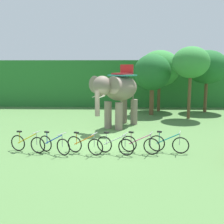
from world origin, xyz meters
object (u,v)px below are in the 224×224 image
(bike_orange, at_px, (85,145))
(bike_teal, at_px, (168,144))
(bike_yellow, at_px, (28,143))
(tree_center_left, at_px, (152,73))
(bike_white, at_px, (115,145))
(tree_far_left, at_px, (207,67))
(tree_center, at_px, (191,63))
(bike_pink, at_px, (140,144))
(tree_right, at_px, (160,69))
(elephant, at_px, (119,91))
(bike_blue, at_px, (54,144))

(bike_orange, distance_m, bike_teal, 3.55)
(bike_yellow, xyz_separation_m, bike_teal, (6.01, 0.13, 0.00))
(tree_center_left, distance_m, bike_white, 10.38)
(tree_center_left, distance_m, tree_far_left, 4.79)
(bike_orange, height_order, bike_teal, same)
(tree_center, relative_size, bike_pink, 3.12)
(tree_right, xyz_separation_m, bike_orange, (-4.73, -11.40, -3.12))
(elephant, distance_m, bike_orange, 5.66)
(tree_far_left, distance_m, elephant, 9.32)
(bike_white, bearing_deg, elephant, 88.58)
(tree_center_left, xyz_separation_m, elephant, (-2.53, -4.46, -1.02))
(tree_right, bearing_deg, tree_far_left, -5.11)
(bike_yellow, bearing_deg, bike_white, -2.20)
(tree_center, relative_size, tree_far_left, 1.01)
(tree_right, relative_size, elephant, 1.24)
(bike_yellow, xyz_separation_m, bike_pink, (4.78, -0.02, 0.00))
(bike_blue, bearing_deg, tree_center_left, 61.48)
(tree_far_left, height_order, bike_blue, tree_far_left)
(elephant, bearing_deg, tree_right, 61.80)
(tree_center, bearing_deg, tree_far_left, 54.53)
(bike_blue, bearing_deg, tree_far_left, 48.48)
(bike_blue, relative_size, bike_orange, 0.95)
(tree_center_left, distance_m, bike_orange, 10.79)
(tree_center, distance_m, bike_white, 10.23)
(tree_center, relative_size, bike_teal, 3.04)
(bike_pink, bearing_deg, tree_center_left, 80.38)
(bike_yellow, bearing_deg, bike_blue, -6.69)
(bike_teal, bearing_deg, tree_center, 70.02)
(tree_far_left, bearing_deg, bike_yellow, -135.11)
(bike_pink, bearing_deg, bike_yellow, 179.79)
(elephant, relative_size, bike_yellow, 2.43)
(elephant, height_order, bike_teal, elephant)
(tree_center, relative_size, bike_white, 3.17)
(bike_white, relative_size, bike_teal, 0.96)
(tree_far_left, xyz_separation_m, bike_teal, (-4.94, -10.78, -3.24))
(bike_teal, bearing_deg, tree_far_left, 65.37)
(tree_center_left, xyz_separation_m, bike_blue, (-5.22, -9.61, -2.84))
(tree_center, height_order, bike_orange, tree_center)
(bike_orange, relative_size, bike_teal, 0.96)
(bike_yellow, bearing_deg, bike_orange, -3.70)
(tree_right, xyz_separation_m, tree_far_left, (3.75, -0.34, 0.12))
(tree_far_left, height_order, elephant, tree_far_left)
(tree_far_left, bearing_deg, bike_white, -123.14)
(bike_yellow, height_order, bike_pink, same)
(bike_yellow, distance_m, bike_white, 3.74)
(tree_center_left, relative_size, bike_yellow, 2.79)
(tree_center_left, xyz_separation_m, bike_teal, (-0.39, -9.35, -2.84))
(tree_right, height_order, elephant, tree_right)
(bike_pink, distance_m, bike_teal, 1.23)
(tree_far_left, bearing_deg, bike_orange, -127.47)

